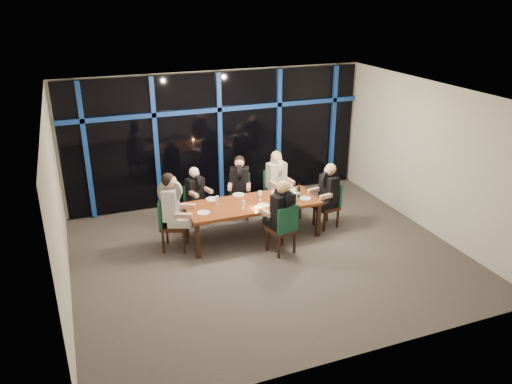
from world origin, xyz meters
TOP-DOWN VIEW (x-y plane):
  - room at (0.00, 0.00)m, footprint 7.04×7.00m
  - window_wall at (0.01, 2.93)m, footprint 6.86×0.43m
  - dining_table at (0.00, 0.80)m, footprint 2.60×1.00m
  - chair_far_left at (-0.90, 1.84)m, footprint 0.50×0.50m
  - chair_far_mid at (0.11, 1.86)m, footprint 0.57×0.57m
  - chair_far_right at (0.90, 1.78)m, footprint 0.50×0.50m
  - chair_end_left at (-1.63, 0.91)m, footprint 0.63×0.63m
  - chair_end_right at (1.69, 0.72)m, footprint 0.51×0.51m
  - chair_near_mid at (0.31, -0.05)m, footprint 0.56×0.56m
  - diner_far_left at (-0.88, 1.77)m, footprint 0.51×0.59m
  - diner_far_mid at (0.08, 1.78)m, footprint 0.58×0.65m
  - diner_far_right at (0.91, 1.70)m, footprint 0.51×0.63m
  - diner_end_left at (-1.55, 0.88)m, footprint 0.72×0.65m
  - diner_end_right at (1.61, 0.71)m, footprint 0.62×0.51m
  - diner_near_mid at (0.28, 0.03)m, footprint 0.56×0.67m
  - plate_far_left at (-0.70, 1.24)m, footprint 0.24×0.24m
  - plate_far_mid at (-0.13, 1.26)m, footprint 0.24×0.24m
  - plate_far_right at (0.98, 1.14)m, footprint 0.24×0.24m
  - plate_end_left at (-1.03, 0.66)m, footprint 0.24×0.24m
  - plate_end_right at (1.05, 0.61)m, footprint 0.24×0.24m
  - plate_near_mid at (0.15, 0.58)m, footprint 0.24×0.24m
  - wine_bottle at (0.95, 0.69)m, footprint 0.07×0.07m
  - water_pitcher at (0.80, 0.56)m, footprint 0.12×0.10m
  - tea_light at (-0.03, 0.52)m, footprint 0.05×0.05m
  - wine_glass_a at (-0.26, 0.61)m, footprint 0.06×0.06m
  - wine_glass_b at (0.19, 0.85)m, footprint 0.08×0.08m
  - wine_glass_c at (0.43, 0.78)m, footprint 0.07×0.07m
  - wine_glass_d at (-0.67, 0.96)m, footprint 0.07×0.07m
  - wine_glass_e at (0.92, 0.98)m, footprint 0.06×0.06m

SIDE VIEW (x-z plane):
  - chair_far_left at x=-0.90m, z-range 0.05..0.91m
  - chair_end_right at x=1.69m, z-range 0.05..0.99m
  - chair_far_mid at x=0.11m, z-range 0.06..1.00m
  - chair_far_right at x=0.90m, z-range 0.06..1.03m
  - chair_near_mid at x=0.31m, z-range 0.06..1.05m
  - chair_end_left at x=-1.63m, z-range 0.06..1.11m
  - dining_table at x=0.00m, z-range 0.31..1.06m
  - plate_far_left at x=-0.70m, z-range 0.75..0.76m
  - plate_far_mid at x=-0.13m, z-range 0.75..0.76m
  - plate_far_right at x=0.98m, z-range 0.75..0.76m
  - plate_end_left at x=-1.03m, z-range 0.75..0.76m
  - plate_end_right at x=1.05m, z-range 0.75..0.76m
  - plate_near_mid at x=0.15m, z-range 0.75..0.76m
  - tea_light at x=-0.03m, z-range 0.75..0.78m
  - diner_far_left at x=-0.88m, z-range 0.41..1.24m
  - water_pitcher at x=0.80m, z-range 0.75..0.94m
  - wine_bottle at x=0.95m, z-range 0.72..1.02m
  - wine_glass_a at x=-0.26m, z-range 0.79..0.95m
  - wine_glass_e at x=0.92m, z-range 0.79..0.95m
  - wine_glass_d at x=-0.67m, z-range 0.79..0.96m
  - wine_glass_c at x=0.43m, z-range 0.79..0.99m
  - wine_glass_b at x=0.19m, z-range 0.79..0.99m
  - diner_end_right at x=1.61m, z-range 0.44..1.36m
  - diner_far_mid at x=0.08m, z-range 0.44..1.36m
  - diner_far_right at x=0.91m, z-range 0.45..1.40m
  - diner_near_mid at x=0.28m, z-range 0.46..1.43m
  - diner_end_left at x=-1.55m, z-range 0.49..1.51m
  - window_wall at x=0.01m, z-range 0.08..3.02m
  - room at x=0.00m, z-range 0.51..3.53m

